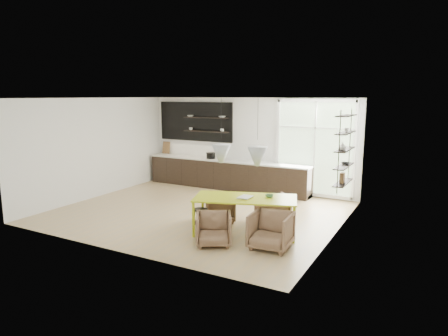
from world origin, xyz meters
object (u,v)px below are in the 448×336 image
Objects in this scene: armchair_back_left at (220,208)px; armchair_front_left at (214,229)px; dining_table at (245,200)px; armchair_back_right at (272,208)px; wire_stool at (201,216)px; armchair_front_right at (271,230)px.

armchair_front_left is at bearing 80.32° from armchair_back_left.
armchair_back_right is at bearing 58.34° from dining_table.
armchair_front_left is at bearing -44.06° from wire_stool.
wire_stool is (-0.77, 0.75, -0.04)m from armchair_front_left.
armchair_front_right is (1.71, -1.03, 0.05)m from armchair_back_left.
armchair_front_left reaches higher than wire_stool.
armchair_front_right is at bearing -11.17° from armchair_front_left.
armchair_back_left is 0.94× the size of armchair_back_right.
armchair_back_right is 2.00m from armchair_front_left.
armchair_back_left is at bearing 84.17° from armchair_front_left.
wire_stool is at bearing 43.82° from armchair_back_left.
dining_table reaches higher than armchair_front_left.
dining_table is at bearing 117.89° from armchair_back_left.
dining_table is 1.12m from armchair_back_right.
armchair_front_right is at bearing 115.02° from armchair_back_left.
wire_stool is at bearing 164.79° from armchair_front_right.
armchair_back_right is 1.03× the size of armchair_front_left.
wire_stool is (-1.03, -0.18, -0.46)m from dining_table.
armchair_front_left is 0.90× the size of armchair_front_right.
armchair_back_left is at bearing 145.18° from armchair_front_right.
armchair_front_left is 1.14m from armchair_front_right.
armchair_front_right is (0.59, -1.57, 0.03)m from armchair_back_right.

